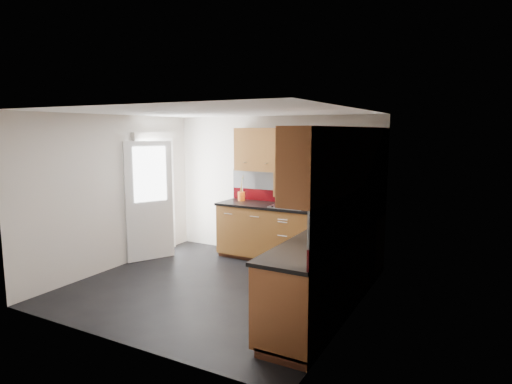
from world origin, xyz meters
The scene contains 14 objects.
room centered at (0.00, 0.00, 1.50)m, with size 4.00×3.80×2.64m.
base_cabinets centered at (1.07, 0.72, 0.44)m, with size 2.70×3.20×0.95m.
countertop centered at (1.05, 0.70, 0.92)m, with size 2.72×3.22×0.04m.
backsplash centered at (1.28, 0.93, 1.21)m, with size 2.70×3.20×0.54m.
upper_cabinets centered at (1.23, 0.78, 1.84)m, with size 2.50×3.20×0.72m.
extractor_hood centered at (0.45, 1.64, 1.28)m, with size 0.60×0.33×0.40m, color brown.
glass_cabinet centered at (1.71, 1.07, 1.87)m, with size 0.32×0.80×0.66m.
back_door centered at (-1.78, 0.75, 1.03)m, with size 0.42×1.19×2.04m.
gas_hob centered at (0.45, 1.47, 0.95)m, with size 0.58×0.51×0.05m.
utensil_pot centered at (-0.54, 1.62, 1.04)m, with size 0.12×0.12×0.44m.
toaster centered at (1.75, 1.65, 1.03)m, with size 0.25×0.16×0.18m.
food_processor centered at (1.60, 0.93, 1.09)m, with size 0.20×0.20×0.33m.
paper_towel centered at (1.67, 0.32, 1.06)m, with size 0.12×0.12×0.25m, color white.
orange_cloth centered at (1.56, 1.08, 0.95)m, with size 0.14×0.12×0.01m, color #E65719.
Camera 1 is at (3.19, -4.76, 2.16)m, focal length 30.00 mm.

